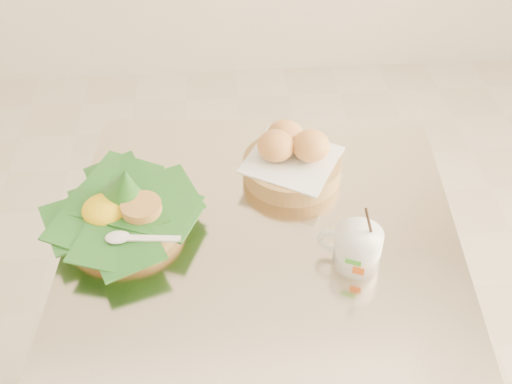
{
  "coord_description": "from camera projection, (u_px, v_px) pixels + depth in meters",
  "views": [
    {
      "loc": [
        0.12,
        -0.8,
        1.57
      ],
      "look_at": [
        0.19,
        0.03,
        0.82
      ],
      "focal_mm": 45.0,
      "sensor_mm": 36.0,
      "label": 1
    }
  ],
  "objects": [
    {
      "name": "cafe_table",
      "position": [
        262.0,
        310.0,
        1.3
      ],
      "size": [
        0.76,
        0.76,
        0.75
      ],
      "rotation": [
        0.0,
        0.0,
        -0.09
      ],
      "color": "gray",
      "rests_on": "floor"
    },
    {
      "name": "coffee_mug",
      "position": [
        357.0,
        247.0,
        1.08
      ],
      "size": [
        0.11,
        0.09,
        0.14
      ],
      "rotation": [
        0.0,
        0.0,
        -0.4
      ],
      "color": "white",
      "rests_on": "cafe_table"
    },
    {
      "name": "bread_basket",
      "position": [
        291.0,
        158.0,
        1.25
      ],
      "size": [
        0.22,
        0.22,
        0.1
      ],
      "rotation": [
        0.0,
        0.0,
        0.28
      ],
      "color": "#A57946",
      "rests_on": "cafe_table"
    },
    {
      "name": "rice_basket",
      "position": [
        123.0,
        209.0,
        1.15
      ],
      "size": [
        0.27,
        0.27,
        0.14
      ],
      "rotation": [
        0.0,
        0.0,
        0.21
      ],
      "color": "#A57946",
      "rests_on": "cafe_table"
    }
  ]
}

